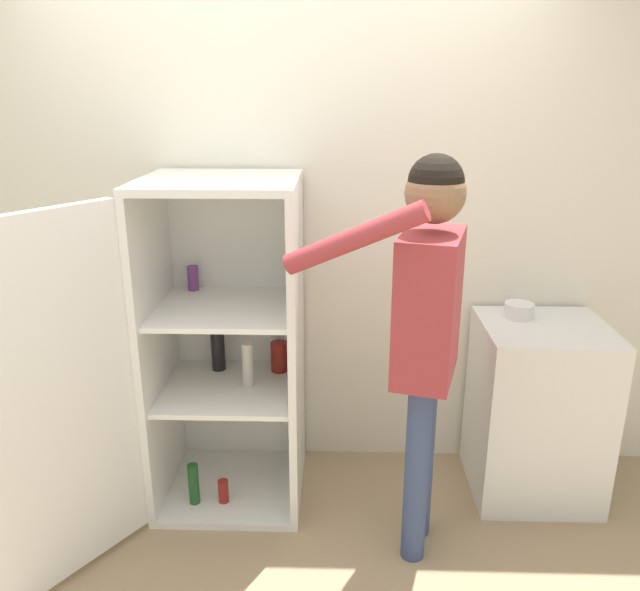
% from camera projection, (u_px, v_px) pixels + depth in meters
% --- Properties ---
extents(ground_plane, '(12.00, 12.00, 0.00)m').
position_uv_depth(ground_plane, '(274.00, 575.00, 2.63)').
color(ground_plane, tan).
extents(wall_back, '(7.00, 0.06, 2.55)m').
position_uv_depth(wall_back, '(287.00, 229.00, 3.15)').
color(wall_back, silver).
rests_on(wall_back, ground_plane).
extents(refrigerator, '(1.12, 1.24, 1.58)m').
position_uv_depth(refrigerator, '(197.00, 353.00, 2.88)').
color(refrigerator, white).
rests_on(refrigerator, ground_plane).
extents(person, '(0.74, 0.51, 1.73)m').
position_uv_depth(person, '(426.00, 309.00, 2.47)').
color(person, '#384770').
rests_on(person, ground_plane).
extents(counter, '(0.59, 0.55, 0.89)m').
position_uv_depth(counter, '(536.00, 410.00, 3.07)').
color(counter, white).
rests_on(counter, ground_plane).
extents(bowl, '(0.14, 0.14, 0.07)m').
position_uv_depth(bowl, '(519.00, 310.00, 3.03)').
color(bowl, white).
rests_on(bowl, counter).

